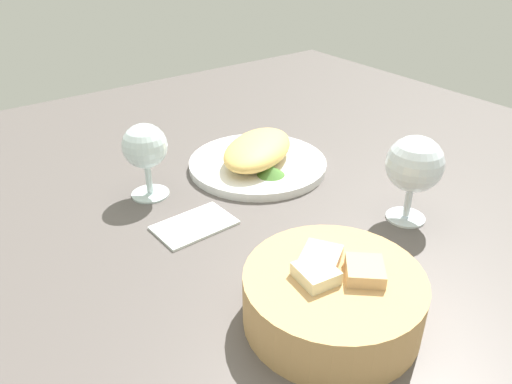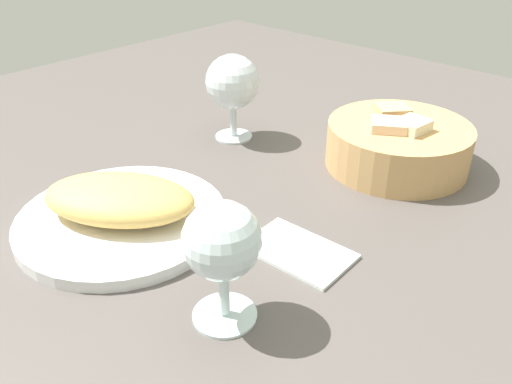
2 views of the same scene
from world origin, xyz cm
name	(u,v)px [view 2 (image 2 of 2)]	position (x,y,z in cm)	size (l,w,h in cm)	color
ground_plane	(245,206)	(0.00, 0.00, -1.00)	(140.00, 140.00, 2.00)	#554E4B
plate	(122,220)	(-6.40, -13.46, 0.70)	(23.63, 23.63, 1.40)	white
omelette	(119,199)	(-6.40, -13.46, 3.49)	(17.30, 10.01, 4.18)	#E5B85F
lettuce_garnish	(167,194)	(-4.99, -7.95, 2.25)	(4.55, 4.55, 1.70)	#487B31
bread_basket	(397,144)	(9.00, 20.61, 3.22)	(19.17, 19.17, 7.52)	tan
wine_glass_near	(222,246)	(12.72, -15.96, 7.82)	(6.82, 6.82, 11.78)	silver
wine_glass_far	(233,84)	(-13.97, 12.26, 8.44)	(7.94, 7.94, 12.77)	silver
folded_napkin	(298,250)	(11.71, -4.08, 0.40)	(11.00, 7.00, 0.80)	white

